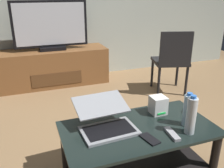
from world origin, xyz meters
The scene contains 12 objects.
ground_plane centered at (0.00, 0.00, 0.00)m, with size 7.68×7.68×0.00m, color olive.
coffee_table centered at (0.03, -0.35, 0.31)m, with size 1.08×0.58×0.46m.
media_cabinet centered at (-0.26, 1.95, 0.27)m, with size 1.59×0.52×0.54m.
television centered at (-0.26, 1.93, 0.87)m, with size 1.05×0.20×0.70m.
dining_chair centered at (1.19, 1.02, 0.50)m, with size 0.54×0.54×0.88m.
laptop centered at (-0.19, -0.26, 0.52)m, with size 0.39×0.42×0.18m.
router_box centered at (0.26, -0.20, 0.53)m, with size 0.12×0.12×0.14m.
water_bottle_near centered at (0.32, -0.52, 0.59)m, with size 0.07×0.07×0.27m.
water_bottle_far centered at (0.36, -0.43, 0.57)m, with size 0.07×0.07×0.25m.
cell_phone centered at (0.03, -0.50, 0.46)m, with size 0.07×0.14×0.01m, color black.
tv_remote centered at (0.19, -0.51, 0.47)m, with size 0.04×0.16×0.02m, color #99999E.
soundbar_remote centered at (0.46, -0.32, 0.47)m, with size 0.04×0.16×0.02m, color black.
Camera 1 is at (-0.66, -1.67, 1.36)m, focal length 38.93 mm.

